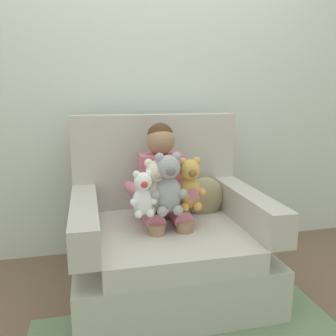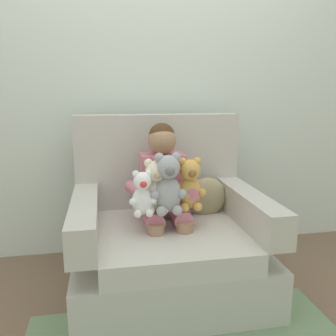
{
  "view_description": "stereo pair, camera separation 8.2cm",
  "coord_description": "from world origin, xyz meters",
  "px_view_note": "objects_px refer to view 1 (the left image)",
  "views": [
    {
      "loc": [
        -0.44,
        -1.89,
        1.16
      ],
      "look_at": [
        -0.01,
        -0.05,
        0.76
      ],
      "focal_mm": 37.84,
      "sensor_mm": 36.0,
      "label": 1
    },
    {
      "loc": [
        -0.36,
        -1.91,
        1.16
      ],
      "look_at": [
        -0.01,
        -0.05,
        0.76
      ],
      "focal_mm": 37.84,
      "sensor_mm": 36.0,
      "label": 2
    }
  ],
  "objects_px": {
    "plush_grey": "(168,185)",
    "armchair": "(166,237)",
    "plush_honey": "(189,185)",
    "seated_child": "(163,187)",
    "plush_cream": "(156,187)",
    "throw_pillow": "(204,197)",
    "plush_white": "(143,195)"
  },
  "relations": [
    {
      "from": "plush_cream",
      "to": "throw_pillow",
      "type": "distance_m",
      "value": 0.45
    },
    {
      "from": "armchair",
      "to": "plush_white",
      "type": "relative_size",
      "value": 4.36
    },
    {
      "from": "seated_child",
      "to": "plush_white",
      "type": "distance_m",
      "value": 0.24
    },
    {
      "from": "armchair",
      "to": "seated_child",
      "type": "xyz_separation_m",
      "value": [
        -0.01,
        0.02,
        0.31
      ]
    },
    {
      "from": "plush_white",
      "to": "armchair",
      "type": "bearing_deg",
      "value": 53.51
    },
    {
      "from": "plush_honey",
      "to": "plush_cream",
      "type": "bearing_deg",
      "value": -178.95
    },
    {
      "from": "plush_cream",
      "to": "plush_grey",
      "type": "distance_m",
      "value": 0.07
    },
    {
      "from": "plush_honey",
      "to": "throw_pillow",
      "type": "bearing_deg",
      "value": 51.01
    },
    {
      "from": "plush_grey",
      "to": "seated_child",
      "type": "bearing_deg",
      "value": 70.02
    },
    {
      "from": "seated_child",
      "to": "plush_grey",
      "type": "xyz_separation_m",
      "value": [
        -0.01,
        -0.17,
        0.05
      ]
    },
    {
      "from": "armchair",
      "to": "seated_child",
      "type": "relative_size",
      "value": 1.31
    },
    {
      "from": "plush_white",
      "to": "throw_pillow",
      "type": "height_order",
      "value": "plush_white"
    },
    {
      "from": "armchair",
      "to": "plush_honey",
      "type": "height_order",
      "value": "armchair"
    },
    {
      "from": "plush_honey",
      "to": "plush_grey",
      "type": "height_order",
      "value": "plush_grey"
    },
    {
      "from": "plush_honey",
      "to": "throw_pillow",
      "type": "xyz_separation_m",
      "value": [
        0.17,
        0.23,
        -0.15
      ]
    },
    {
      "from": "plush_grey",
      "to": "plush_honey",
      "type": "bearing_deg",
      "value": 0.82
    },
    {
      "from": "seated_child",
      "to": "plush_cream",
      "type": "xyz_separation_m",
      "value": [
        -0.07,
        -0.14,
        0.04
      ]
    },
    {
      "from": "plush_honey",
      "to": "throw_pillow",
      "type": "height_order",
      "value": "plush_honey"
    },
    {
      "from": "plush_white",
      "to": "throw_pillow",
      "type": "bearing_deg",
      "value": 40.62
    },
    {
      "from": "armchair",
      "to": "plush_honey",
      "type": "bearing_deg",
      "value": -43.98
    },
    {
      "from": "seated_child",
      "to": "plush_cream",
      "type": "height_order",
      "value": "seated_child"
    },
    {
      "from": "plush_cream",
      "to": "plush_honey",
      "type": "relative_size",
      "value": 1.01
    },
    {
      "from": "seated_child",
      "to": "plush_honey",
      "type": "distance_m",
      "value": 0.18
    },
    {
      "from": "plush_honey",
      "to": "plush_grey",
      "type": "xyz_separation_m",
      "value": [
        -0.13,
        -0.04,
        0.02
      ]
    },
    {
      "from": "armchair",
      "to": "plush_honey",
      "type": "distance_m",
      "value": 0.38
    },
    {
      "from": "plush_white",
      "to": "throw_pillow",
      "type": "relative_size",
      "value": 0.95
    },
    {
      "from": "armchair",
      "to": "plush_honey",
      "type": "xyz_separation_m",
      "value": [
        0.11,
        -0.11,
        0.35
      ]
    },
    {
      "from": "plush_honey",
      "to": "plush_white",
      "type": "distance_m",
      "value": 0.28
    },
    {
      "from": "plush_grey",
      "to": "armchair",
      "type": "bearing_deg",
      "value": 65.27
    },
    {
      "from": "seated_child",
      "to": "armchair",
      "type": "bearing_deg",
      "value": -58.61
    },
    {
      "from": "seated_child",
      "to": "plush_honey",
      "type": "height_order",
      "value": "seated_child"
    },
    {
      "from": "throw_pillow",
      "to": "seated_child",
      "type": "bearing_deg",
      "value": -161.35
    }
  ]
}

